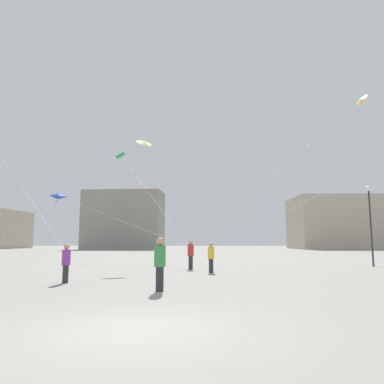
{
  "coord_description": "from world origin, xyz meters",
  "views": [
    {
      "loc": [
        1.56,
        -7.3,
        1.7
      ],
      "look_at": [
        0.0,
        22.19,
        5.73
      ],
      "focal_mm": 34.16,
      "sensor_mm": 36.0,
      "label": 1
    }
  ],
  "objects_px": {
    "person_in_purple": "(66,261)",
    "kite_lime_diamond": "(145,143)",
    "kite_emerald_delta": "(122,157)",
    "building_right_hall": "(349,223)",
    "person_in_green": "(160,262)",
    "kite_cobalt_delta": "(62,197)",
    "building_centre_hall": "(124,220)",
    "person_in_red": "(191,253)",
    "lamppost_west": "(370,213)",
    "kite_amber_diamond": "(360,101)",
    "person_in_yellow": "(211,256)"
  },
  "relations": [
    {
      "from": "person_in_green",
      "to": "building_right_hall",
      "type": "xyz_separation_m",
      "value": [
        35.24,
        77.98,
        5.2
      ]
    },
    {
      "from": "kite_amber_diamond",
      "to": "building_centre_hall",
      "type": "xyz_separation_m",
      "value": [
        -34.64,
        51.8,
        -8.11
      ]
    },
    {
      "from": "lamppost_west",
      "to": "person_in_green",
      "type": "bearing_deg",
      "value": -133.84
    },
    {
      "from": "building_centre_hall",
      "to": "building_right_hall",
      "type": "distance_m",
      "value": 54.27
    },
    {
      "from": "person_in_green",
      "to": "kite_emerald_delta",
      "type": "xyz_separation_m",
      "value": [
        -7.77,
        25.0,
        9.71
      ]
    },
    {
      "from": "person_in_yellow",
      "to": "kite_emerald_delta",
      "type": "bearing_deg",
      "value": 38.89
    },
    {
      "from": "kite_cobalt_delta",
      "to": "building_centre_hall",
      "type": "xyz_separation_m",
      "value": [
        -5.94,
        50.78,
        0.74
      ]
    },
    {
      "from": "person_in_yellow",
      "to": "kite_amber_diamond",
      "type": "height_order",
      "value": "kite_amber_diamond"
    },
    {
      "from": "person_in_purple",
      "to": "kite_lime_diamond",
      "type": "bearing_deg",
      "value": 2.17
    },
    {
      "from": "kite_amber_diamond",
      "to": "kite_lime_diamond",
      "type": "xyz_separation_m",
      "value": [
        -18.92,
        -7.89,
        -5.99
      ]
    },
    {
      "from": "kite_emerald_delta",
      "to": "building_centre_hall",
      "type": "bearing_deg",
      "value": 102.99
    },
    {
      "from": "person_in_green",
      "to": "lamppost_west",
      "type": "distance_m",
      "value": 19.03
    },
    {
      "from": "person_in_purple",
      "to": "building_right_hall",
      "type": "relative_size",
      "value": 0.06
    },
    {
      "from": "kite_emerald_delta",
      "to": "building_right_hall",
      "type": "distance_m",
      "value": 68.39
    },
    {
      "from": "person_in_purple",
      "to": "building_right_hall",
      "type": "xyz_separation_m",
      "value": [
        39.52,
        75.63,
        5.33
      ]
    },
    {
      "from": "person_in_purple",
      "to": "kite_lime_diamond",
      "type": "xyz_separation_m",
      "value": [
        1.24,
        10.58,
        7.99
      ]
    },
    {
      "from": "kite_cobalt_delta",
      "to": "lamppost_west",
      "type": "height_order",
      "value": "kite_cobalt_delta"
    },
    {
      "from": "lamppost_west",
      "to": "kite_amber_diamond",
      "type": "bearing_deg",
      "value": 68.61
    },
    {
      "from": "person_in_purple",
      "to": "kite_cobalt_delta",
      "type": "relative_size",
      "value": 0.11
    },
    {
      "from": "kite_emerald_delta",
      "to": "kite_amber_diamond",
      "type": "height_order",
      "value": "kite_amber_diamond"
    },
    {
      "from": "person_in_purple",
      "to": "lamppost_west",
      "type": "relative_size",
      "value": 0.29
    },
    {
      "from": "kite_lime_diamond",
      "to": "lamppost_west",
      "type": "height_order",
      "value": "kite_lime_diamond"
    },
    {
      "from": "building_right_hall",
      "to": "kite_emerald_delta",
      "type": "bearing_deg",
      "value": -129.07
    },
    {
      "from": "person_in_red",
      "to": "lamppost_west",
      "type": "relative_size",
      "value": 0.32
    },
    {
      "from": "person_in_purple",
      "to": "lamppost_west",
      "type": "distance_m",
      "value": 20.84
    },
    {
      "from": "person_in_green",
      "to": "kite_cobalt_delta",
      "type": "height_order",
      "value": "kite_cobalt_delta"
    },
    {
      "from": "person_in_red",
      "to": "person_in_green",
      "type": "bearing_deg",
      "value": -14.69
    },
    {
      "from": "person_in_green",
      "to": "kite_amber_diamond",
      "type": "relative_size",
      "value": 0.11
    },
    {
      "from": "person_in_red",
      "to": "kite_emerald_delta",
      "type": "relative_size",
      "value": 0.11
    },
    {
      "from": "kite_cobalt_delta",
      "to": "kite_lime_diamond",
      "type": "xyz_separation_m",
      "value": [
        9.77,
        -8.92,
        2.87
      ]
    },
    {
      "from": "kite_lime_diamond",
      "to": "building_centre_hall",
      "type": "relative_size",
      "value": 0.44
    },
    {
      "from": "person_in_green",
      "to": "person_in_purple",
      "type": "xyz_separation_m",
      "value": [
        -4.28,
        2.35,
        -0.12
      ]
    },
    {
      "from": "person_in_red",
      "to": "building_centre_hall",
      "type": "xyz_separation_m",
      "value": [
        -19.25,
        62.35,
        5.76
      ]
    },
    {
      "from": "person_in_yellow",
      "to": "kite_lime_diamond",
      "type": "xyz_separation_m",
      "value": [
        -4.81,
        5.13,
        7.96
      ]
    },
    {
      "from": "person_in_purple",
      "to": "kite_amber_diamond",
      "type": "bearing_deg",
      "value": -38.68
    },
    {
      "from": "person_in_purple",
      "to": "person_in_red",
      "type": "xyz_separation_m",
      "value": [
        4.77,
        7.92,
        0.1
      ]
    },
    {
      "from": "building_right_hall",
      "to": "lamppost_west",
      "type": "bearing_deg",
      "value": -109.02
    },
    {
      "from": "lamppost_west",
      "to": "kite_cobalt_delta",
      "type": "bearing_deg",
      "value": 162.29
    },
    {
      "from": "kite_emerald_delta",
      "to": "kite_lime_diamond",
      "type": "xyz_separation_m",
      "value": [
        4.73,
        -12.07,
        -1.84
      ]
    },
    {
      "from": "person_in_red",
      "to": "lamppost_west",
      "type": "bearing_deg",
      "value": 92.86
    },
    {
      "from": "person_in_green",
      "to": "person_in_red",
      "type": "distance_m",
      "value": 10.29
    },
    {
      "from": "kite_emerald_delta",
      "to": "building_right_hall",
      "type": "relative_size",
      "value": 0.58
    },
    {
      "from": "person_in_yellow",
      "to": "lamppost_west",
      "type": "relative_size",
      "value": 0.29
    },
    {
      "from": "kite_lime_diamond",
      "to": "building_centre_hall",
      "type": "bearing_deg",
      "value": 104.75
    },
    {
      "from": "building_centre_hall",
      "to": "lamppost_west",
      "type": "xyz_separation_m",
      "value": [
        31.81,
        -59.03,
        -3.03
      ]
    },
    {
      "from": "person_in_green",
      "to": "person_in_yellow",
      "type": "bearing_deg",
      "value": 148.11
    },
    {
      "from": "lamppost_west",
      "to": "person_in_yellow",
      "type": "bearing_deg",
      "value": -152.84
    },
    {
      "from": "lamppost_west",
      "to": "building_centre_hall",
      "type": "bearing_deg",
      "value": 118.31
    },
    {
      "from": "kite_amber_diamond",
      "to": "lamppost_west",
      "type": "distance_m",
      "value": 13.58
    },
    {
      "from": "kite_amber_diamond",
      "to": "building_right_hall",
      "type": "bearing_deg",
      "value": 71.29
    }
  ]
}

